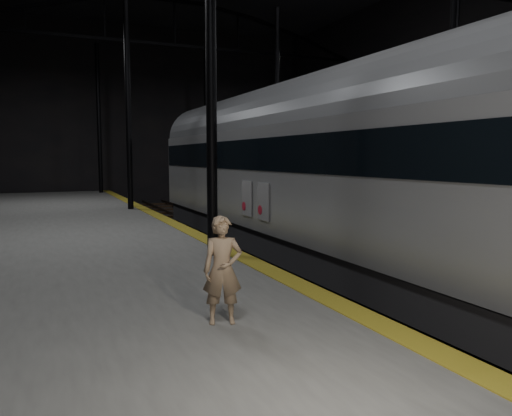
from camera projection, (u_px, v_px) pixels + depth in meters
ground at (279, 254)px, 17.65m from camera, size 44.00×44.00×0.00m
platform_left at (49, 257)px, 14.62m from camera, size 9.00×43.80×1.00m
platform_right at (442, 228)px, 20.58m from camera, size 9.00×43.80×1.00m
tactile_strip at (190, 231)px, 16.26m from camera, size 0.50×43.80×0.01m
track at (279, 252)px, 17.64m from camera, size 2.40×43.00×0.24m
train at (294, 164)px, 16.32m from camera, size 3.21×21.48×5.74m
woman at (223, 270)px, 7.19m from camera, size 0.65×0.51×1.57m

